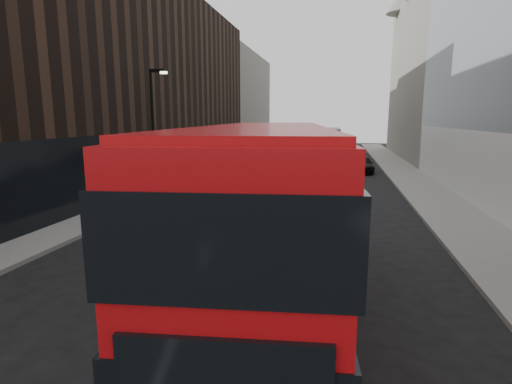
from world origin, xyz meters
The scene contains 11 objects.
sidewalk_right centered at (7.50, 25.00, 0.07)m, with size 3.00×80.00×0.15m, color slate.
sidewalk_left centered at (-8.00, 25.00, 0.07)m, with size 2.00×80.00×0.15m, color slate.
building_victorian centered at (11.38, 44.00, 9.66)m, with size 6.50×24.00×21.00m.
building_left_mid centered at (-11.50, 30.00, 7.00)m, with size 5.00×24.00×14.00m, color black.
building_left_far centered at (-11.50, 52.00, 6.50)m, with size 5.00×20.00×13.00m, color slate.
street_lamp centered at (-8.22, 18.00, 4.18)m, with size 1.06×0.22×7.00m.
red_bus centered at (0.80, 4.62, 2.37)m, with size 3.57×10.74×4.27m.
grey_bus centered at (1.35, 44.81, 1.71)m, with size 2.36×9.90×3.19m.
car_a centered at (1.83, 14.87, 0.62)m, with size 1.46×3.62×1.23m, color black.
car_b centered at (1.67, 19.62, 0.68)m, with size 1.43×4.10×1.35m, color #96989E.
car_c centered at (4.24, 30.09, 0.64)m, with size 1.78×4.39×1.27m, color black.
Camera 1 is at (2.31, -3.75, 4.43)m, focal length 28.00 mm.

